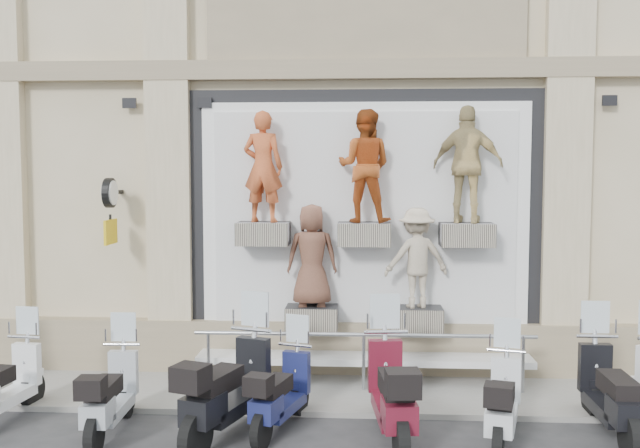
{
  "coord_description": "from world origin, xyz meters",
  "views": [
    {
      "loc": [
        -0.04,
        -8.26,
        3.31
      ],
      "look_at": [
        -0.64,
        1.9,
        2.53
      ],
      "focal_mm": 40.0,
      "sensor_mm": 36.0,
      "label": 1
    }
  ],
  "objects_px": {
    "scooter_d": "(229,369)",
    "scooter_f": "(392,373)",
    "clock_sign_bracket": "(110,202)",
    "scooter_c": "(111,379)",
    "scooter_e": "(281,377)",
    "scooter_g": "(503,386)",
    "scooter_b": "(3,369)",
    "scooter_h": "(610,374)",
    "guard_rail": "(364,364)"
  },
  "relations": [
    {
      "from": "scooter_e",
      "to": "scooter_c",
      "type": "bearing_deg",
      "value": -157.03
    },
    {
      "from": "guard_rail",
      "to": "scooter_g",
      "type": "height_order",
      "value": "scooter_g"
    },
    {
      "from": "scooter_c",
      "to": "scooter_e",
      "type": "relative_size",
      "value": 1.03
    },
    {
      "from": "scooter_b",
      "to": "scooter_g",
      "type": "xyz_separation_m",
      "value": [
        6.35,
        -0.35,
        -0.0
      ]
    },
    {
      "from": "guard_rail",
      "to": "scooter_d",
      "type": "xyz_separation_m",
      "value": [
        -1.66,
        -1.75,
        0.39
      ]
    },
    {
      "from": "scooter_e",
      "to": "scooter_f",
      "type": "xyz_separation_m",
      "value": [
        1.37,
        -0.25,
        0.15
      ]
    },
    {
      "from": "guard_rail",
      "to": "scooter_h",
      "type": "relative_size",
      "value": 2.59
    },
    {
      "from": "guard_rail",
      "to": "scooter_c",
      "type": "relative_size",
      "value": 2.87
    },
    {
      "from": "scooter_d",
      "to": "scooter_g",
      "type": "xyz_separation_m",
      "value": [
        3.33,
        -0.02,
        -0.14
      ]
    },
    {
      "from": "scooter_f",
      "to": "scooter_c",
      "type": "bearing_deg",
      "value": 174.36
    },
    {
      "from": "scooter_e",
      "to": "scooter_f",
      "type": "relative_size",
      "value": 0.82
    },
    {
      "from": "scooter_g",
      "to": "scooter_f",
      "type": "bearing_deg",
      "value": -165.84
    },
    {
      "from": "clock_sign_bracket",
      "to": "scooter_g",
      "type": "relative_size",
      "value": 0.58
    },
    {
      "from": "scooter_b",
      "to": "scooter_h",
      "type": "bearing_deg",
      "value": 6.09
    },
    {
      "from": "scooter_b",
      "to": "scooter_e",
      "type": "xyz_separation_m",
      "value": [
        3.65,
        -0.08,
        -0.02
      ]
    },
    {
      "from": "scooter_d",
      "to": "scooter_f",
      "type": "distance_m",
      "value": 1.99
    },
    {
      "from": "guard_rail",
      "to": "scooter_b",
      "type": "height_order",
      "value": "scooter_b"
    },
    {
      "from": "clock_sign_bracket",
      "to": "scooter_c",
      "type": "distance_m",
      "value": 3.14
    },
    {
      "from": "scooter_c",
      "to": "scooter_e",
      "type": "bearing_deg",
      "value": 4.55
    },
    {
      "from": "clock_sign_bracket",
      "to": "scooter_g",
      "type": "height_order",
      "value": "clock_sign_bracket"
    },
    {
      "from": "clock_sign_bracket",
      "to": "scooter_c",
      "type": "bearing_deg",
      "value": -71.28
    },
    {
      "from": "scooter_b",
      "to": "scooter_c",
      "type": "relative_size",
      "value": 1.0
    },
    {
      "from": "clock_sign_bracket",
      "to": "scooter_h",
      "type": "distance_m",
      "value": 7.47
    },
    {
      "from": "scooter_d",
      "to": "scooter_h",
      "type": "relative_size",
      "value": 1.08
    },
    {
      "from": "guard_rail",
      "to": "scooter_e",
      "type": "bearing_deg",
      "value": -124.56
    },
    {
      "from": "guard_rail",
      "to": "scooter_e",
      "type": "distance_m",
      "value": 1.85
    },
    {
      "from": "scooter_d",
      "to": "scooter_g",
      "type": "bearing_deg",
      "value": 18.62
    },
    {
      "from": "scooter_d",
      "to": "scooter_g",
      "type": "relative_size",
      "value": 1.2
    },
    {
      "from": "scooter_d",
      "to": "scooter_f",
      "type": "relative_size",
      "value": 1.01
    },
    {
      "from": "scooter_c",
      "to": "scooter_h",
      "type": "distance_m",
      "value": 6.18
    },
    {
      "from": "guard_rail",
      "to": "scooter_e",
      "type": "height_order",
      "value": "scooter_e"
    },
    {
      "from": "scooter_h",
      "to": "guard_rail",
      "type": "bearing_deg",
      "value": 154.56
    },
    {
      "from": "scooter_g",
      "to": "scooter_e",
      "type": "bearing_deg",
      "value": -170.63
    },
    {
      "from": "clock_sign_bracket",
      "to": "scooter_g",
      "type": "distance_m",
      "value": 6.35
    },
    {
      "from": "scooter_c",
      "to": "scooter_f",
      "type": "bearing_deg",
      "value": -2.2
    },
    {
      "from": "scooter_g",
      "to": "scooter_b",
      "type": "bearing_deg",
      "value": -168.1
    },
    {
      "from": "scooter_h",
      "to": "scooter_g",
      "type": "bearing_deg",
      "value": -166.8
    },
    {
      "from": "clock_sign_bracket",
      "to": "scooter_e",
      "type": "xyz_separation_m",
      "value": [
        2.86,
        -1.98,
        -2.11
      ]
    },
    {
      "from": "scooter_g",
      "to": "clock_sign_bracket",
      "type": "bearing_deg",
      "value": 173.07
    },
    {
      "from": "guard_rail",
      "to": "scooter_g",
      "type": "relative_size",
      "value": 2.87
    },
    {
      "from": "scooter_e",
      "to": "scooter_b",
      "type": "bearing_deg",
      "value": -165.09
    },
    {
      "from": "scooter_h",
      "to": "scooter_b",
      "type": "bearing_deg",
      "value": -179.86
    },
    {
      "from": "scooter_g",
      "to": "scooter_h",
      "type": "height_order",
      "value": "scooter_h"
    },
    {
      "from": "scooter_d",
      "to": "scooter_h",
      "type": "xyz_separation_m",
      "value": [
        4.69,
        0.28,
        -0.06
      ]
    },
    {
      "from": "guard_rail",
      "to": "clock_sign_bracket",
      "type": "bearing_deg",
      "value": 173.16
    },
    {
      "from": "scooter_b",
      "to": "scooter_d",
      "type": "bearing_deg",
      "value": 0.28
    },
    {
      "from": "scooter_g",
      "to": "scooter_d",
      "type": "bearing_deg",
      "value": -165.38
    },
    {
      "from": "clock_sign_bracket",
      "to": "scooter_h",
      "type": "bearing_deg",
      "value": -15.62
    },
    {
      "from": "clock_sign_bracket",
      "to": "scooter_d",
      "type": "xyz_separation_m",
      "value": [
        2.24,
        -2.22,
        -1.94
      ]
    },
    {
      "from": "scooter_g",
      "to": "guard_rail",
      "type": "bearing_deg",
      "value": 148.18
    }
  ]
}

